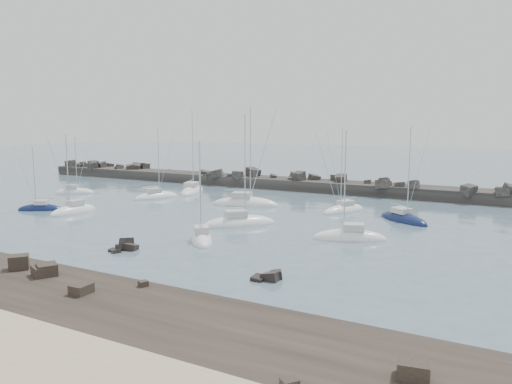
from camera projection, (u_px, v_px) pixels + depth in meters
ground at (204, 234)px, 53.68m from camera, size 400.00×400.00×0.00m
rock_shelf at (22, 296)px, 34.70m from camera, size 140.00×12.25×1.87m
rock_cluster_near at (125, 246)px, 47.89m from camera, size 3.56×3.89×1.21m
rock_cluster_far at (270, 279)px, 38.37m from camera, size 2.14×2.22×1.46m
breakwater at (292, 187)px, 90.00m from camera, size 115.00×7.73×5.25m
sailboat_0 at (74, 193)px, 84.11m from camera, size 6.34×5.43×10.36m
sailboat_1 at (192, 191)px, 85.58m from camera, size 6.18×10.09×15.24m
sailboat_2 at (40, 209)px, 68.29m from camera, size 5.92×4.69×9.50m
sailboat_3 at (156, 197)px, 79.14m from camera, size 5.12×7.83×12.02m
sailboat_4 at (245, 204)px, 72.34m from camera, size 10.11×5.79×15.32m
sailboat_5 at (201, 239)px, 50.87m from camera, size 5.94×6.68×11.07m
sailboat_6 at (344, 211)px, 67.31m from camera, size 5.14×7.87×11.99m
sailboat_7 at (239, 224)px, 58.53m from camera, size 8.05×8.28×14.02m
sailboat_8 at (403, 220)px, 60.90m from camera, size 7.75×6.61×12.47m
sailboat_9 at (350, 238)px, 51.37m from camera, size 7.90×4.92×12.17m
sailboat_13 at (73, 212)px, 66.39m from camera, size 2.66×7.21×11.48m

